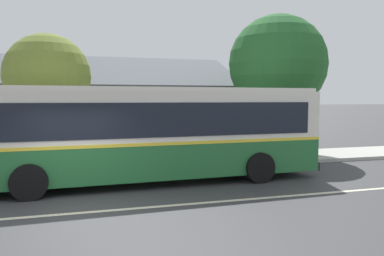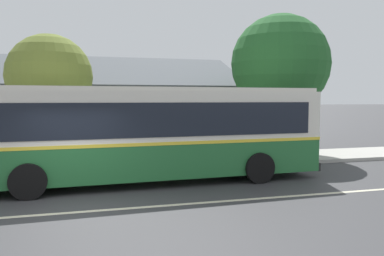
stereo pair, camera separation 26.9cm
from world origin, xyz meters
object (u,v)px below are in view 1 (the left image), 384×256
(transit_bus, at_px, (141,132))
(street_tree_secondary, at_px, (47,80))
(bus_stop_sign, at_px, (269,125))
(street_tree_primary, at_px, (278,67))
(bench_down_street, at_px, (41,156))

(transit_bus, distance_m, street_tree_secondary, 5.27)
(street_tree_secondary, xyz_separation_m, bus_stop_sign, (8.85, -1.73, -1.84))
(bus_stop_sign, bearing_deg, street_tree_primary, 53.19)
(street_tree_primary, distance_m, bus_stop_sign, 3.74)
(street_tree_secondary, bearing_deg, bench_down_street, -109.12)
(bench_down_street, distance_m, bus_stop_sign, 9.22)
(street_tree_secondary, height_order, bus_stop_sign, street_tree_secondary)
(street_tree_secondary, relative_size, bus_stop_sign, 2.21)
(street_tree_secondary, bearing_deg, street_tree_primary, 2.16)
(transit_bus, height_order, bench_down_street, transit_bus)
(transit_bus, height_order, street_tree_primary, street_tree_primary)
(street_tree_secondary, bearing_deg, bus_stop_sign, -11.05)
(street_tree_primary, xyz_separation_m, street_tree_secondary, (-10.43, -0.39, -0.79))
(transit_bus, height_order, bus_stop_sign, transit_bus)
(transit_bus, xyz_separation_m, street_tree_primary, (7.29, 4.21, 2.61))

